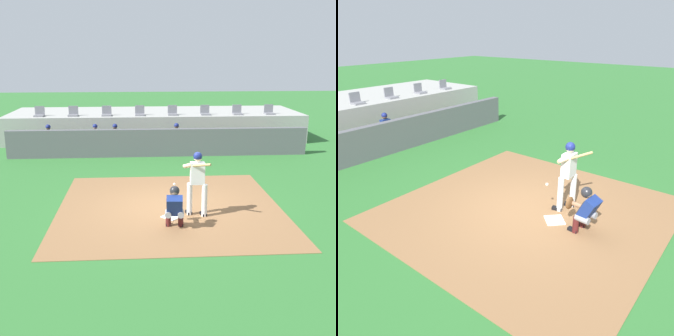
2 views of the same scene
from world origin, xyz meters
TOP-DOWN VIEW (x-y plane):
  - ground_plane at (0.00, 0.00)m, footprint 80.00×80.00m
  - dirt_infield at (0.00, 0.00)m, footprint 6.40×6.40m
  - home_plate at (0.00, -0.80)m, footprint 0.62×0.62m
  - batter_at_plate at (0.69, -0.71)m, footprint 0.71×0.75m
  - catcher_crouched at (0.01, -1.52)m, footprint 0.50×1.42m
  - dugout_wall at (0.00, 6.50)m, footprint 13.00×0.30m
  - dugout_bench at (0.00, 7.50)m, footprint 11.80×0.44m
  - dugout_player_3 at (0.85, 7.34)m, footprint 0.49×0.70m
  - stadium_seat_4 at (0.81, 9.38)m, footprint 0.46×0.46m
  - stadium_seat_5 at (2.44, 9.38)m, footprint 0.46×0.46m
  - stadium_seat_6 at (4.06, 9.38)m, footprint 0.46×0.46m
  - stadium_seat_7 at (5.69, 9.38)m, footprint 0.46×0.46m

SIDE VIEW (x-z plane):
  - ground_plane at x=0.00m, z-range 0.00..0.00m
  - dirt_infield at x=0.00m, z-range 0.00..0.01m
  - home_plate at x=0.00m, z-range 0.01..0.04m
  - dugout_bench at x=0.00m, z-range 0.00..0.45m
  - dugout_wall at x=0.00m, z-range 0.00..1.20m
  - catcher_crouched at x=0.01m, z-range 0.05..1.17m
  - dugout_player_3 at x=0.85m, z-range 0.02..1.32m
  - batter_at_plate at x=0.69m, z-range 0.13..1.94m
  - stadium_seat_4 at x=0.81m, z-range 1.29..1.77m
  - stadium_seat_5 at x=2.44m, z-range 1.29..1.77m
  - stadium_seat_6 at x=4.06m, z-range 1.29..1.77m
  - stadium_seat_7 at x=5.69m, z-range 1.29..1.77m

